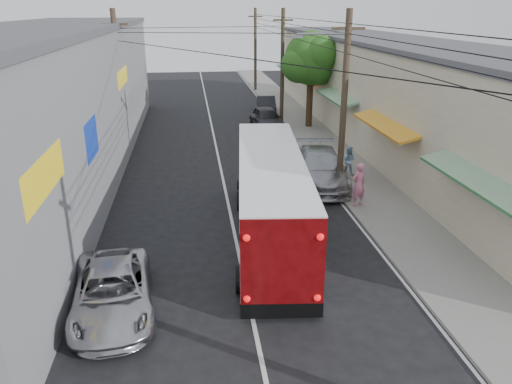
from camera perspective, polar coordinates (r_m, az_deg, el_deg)
The scene contains 12 objects.
sidewalk at distance 30.17m, azimuth 8.05°, elevation 4.84°, with size 3.00×80.00×0.12m, color slate.
building_right at distance 32.83m, azimuth 15.12°, elevation 11.13°, with size 7.09×40.00×6.25m.
building_left at distance 27.30m, azimuth -22.73°, elevation 9.59°, with size 7.20×36.00×7.25m.
utility_poles at distance 28.95m, azimuth 1.67°, elevation 12.61°, with size 11.80×45.28×8.00m.
street_tree at distance 35.17m, azimuth 6.41°, elevation 14.76°, with size 4.40×4.00×6.60m.
coach_bus at distance 18.04m, azimuth 1.67°, elevation -0.47°, with size 3.34×10.97×3.11m.
jeepney at distance 14.59m, azimuth -16.09°, elevation -10.91°, with size 2.15×4.66×1.29m, color #BABAC1.
parked_suv at distance 24.01m, azimuth 7.41°, elevation 2.73°, with size 2.31×5.67×1.65m, color #9C9DA4.
parked_car_mid at distance 35.16m, azimuth 1.25°, elevation 8.43°, with size 1.80×4.48×1.53m, color #26252A.
parked_car_far at distance 40.73m, azimuth 1.17°, elevation 9.93°, with size 1.40×4.03×1.33m, color black.
pedestrian_near at distance 21.30m, azimuth 11.64°, elevation 0.83°, with size 0.68×0.45×1.88m, color #D67192.
pedestrian_far at distance 25.34m, azimuth 10.48°, elevation 3.59°, with size 0.72×0.56×1.48m, color #9BBDE1.
Camera 1 is at (-1.42, -8.00, 8.02)m, focal length 35.00 mm.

